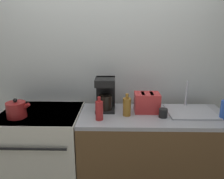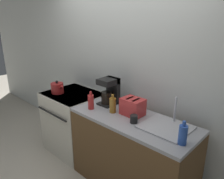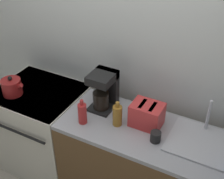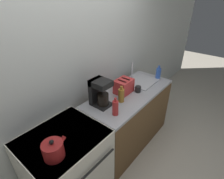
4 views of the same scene
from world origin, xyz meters
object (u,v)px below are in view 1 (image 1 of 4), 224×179
(kettle, at_px, (16,110))
(cup_black, at_px, (163,113))
(stove, at_px, (44,151))
(coffee_maker, at_px, (105,93))
(bottle_red, at_px, (99,110))
(toaster, at_px, (147,102))
(bottle_amber, at_px, (127,106))

(kettle, height_order, cup_black, kettle)
(stove, distance_m, kettle, 0.56)
(coffee_maker, height_order, cup_black, coffee_maker)
(coffee_maker, distance_m, bottle_red, 0.29)
(stove, bearing_deg, coffee_maker, 8.67)
(coffee_maker, bearing_deg, kettle, -164.08)
(kettle, distance_m, toaster, 1.25)
(stove, bearing_deg, bottle_red, -16.28)
(kettle, xyz_separation_m, bottle_red, (0.78, -0.04, 0.02))
(toaster, height_order, bottle_red, bottle_red)
(stove, distance_m, bottle_amber, 1.02)
(kettle, xyz_separation_m, cup_black, (1.37, 0.03, -0.03))
(coffee_maker, relative_size, bottle_amber, 1.54)
(stove, height_order, bottle_amber, bottle_amber)
(kettle, xyz_separation_m, bottle_amber, (1.03, 0.07, 0.02))
(cup_black, bearing_deg, coffee_maker, 159.51)
(stove, height_order, bottle_red, bottle_red)
(toaster, bearing_deg, cup_black, -47.49)
(bottle_red, bearing_deg, toaster, 25.32)
(toaster, relative_size, coffee_maker, 0.74)
(stove, height_order, toaster, toaster)
(bottle_red, bearing_deg, stove, 163.72)
(coffee_maker, xyz_separation_m, cup_black, (0.55, -0.21, -0.13))
(bottle_red, xyz_separation_m, bottle_amber, (0.26, 0.11, -0.00))
(coffee_maker, bearing_deg, stove, -171.33)
(coffee_maker, relative_size, bottle_red, 1.52)
(stove, xyz_separation_m, bottle_amber, (0.86, -0.07, 0.53))
(coffee_maker, distance_m, bottle_amber, 0.28)
(stove, relative_size, kettle, 4.04)
(stove, xyz_separation_m, bottle_red, (0.61, -0.18, 0.53))
(kettle, bearing_deg, bottle_amber, 3.66)
(kettle, height_order, bottle_amber, bottle_amber)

